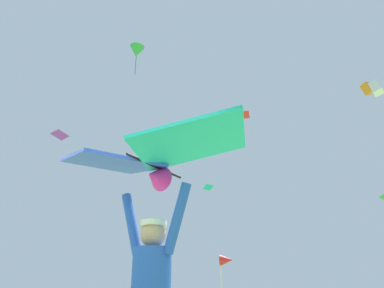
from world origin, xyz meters
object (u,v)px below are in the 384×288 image
object	(u,v)px
distant_kite_white_high_left	(376,88)
distant_kite_orange_high_right	(367,89)
held_stunt_kite	(150,158)
distant_kite_teal_low_right	(208,187)
distant_kite_red_mid_left	(243,115)
marker_flag	(226,266)
distant_kite_purple_far_center	(60,134)
distant_kite_green_low_left	(137,51)

from	to	relation	value
distant_kite_white_high_left	distant_kite_orange_high_right	size ratio (longest dim) A/B	1.03
distant_kite_orange_high_right	distant_kite_white_high_left	bearing A→B (deg)	-90.14
held_stunt_kite	distant_kite_teal_low_right	world-z (taller)	distant_kite_teal_low_right
distant_kite_red_mid_left	marker_flag	size ratio (longest dim) A/B	0.65
distant_kite_red_mid_left	marker_flag	world-z (taller)	distant_kite_red_mid_left
distant_kite_teal_low_right	distant_kite_red_mid_left	size ratio (longest dim) A/B	0.76
distant_kite_purple_far_center	distant_kite_green_low_left	bearing A→B (deg)	30.30
held_stunt_kite	marker_flag	size ratio (longest dim) A/B	1.09
held_stunt_kite	marker_flag	xyz separation A→B (m)	(-0.63, 5.46, -0.53)
distant_kite_white_high_left	held_stunt_kite	bearing A→B (deg)	-105.47
distant_kite_orange_high_right	distant_kite_red_mid_left	xyz separation A→B (m)	(-9.41, -7.57, -4.62)
distant_kite_teal_low_right	distant_kite_orange_high_right	distance (m)	18.01
held_stunt_kite	marker_flag	bearing A→B (deg)	96.64
marker_flag	distant_kite_green_low_left	bearing A→B (deg)	128.93
distant_kite_green_low_left	distant_kite_teal_low_right	distance (m)	18.93
distant_kite_green_low_left	distant_kite_purple_far_center	xyz separation A→B (m)	(-3.53, -2.06, -6.53)
distant_kite_white_high_left	distant_kite_purple_far_center	world-z (taller)	distant_kite_white_high_left
held_stunt_kite	distant_kite_teal_low_right	xyz separation A→B (m)	(-9.29, 34.00, 10.02)
distant_kite_green_low_left	distant_kite_red_mid_left	xyz separation A→B (m)	(6.13, 4.68, -3.51)
distant_kite_white_high_left	marker_flag	bearing A→B (deg)	-111.34
marker_flag	distant_kite_orange_high_right	bearing A→B (deg)	71.78
distant_kite_teal_low_right	distant_kite_purple_far_center	xyz separation A→B (m)	(-3.05, -20.49, -2.19)
distant_kite_orange_high_right	marker_flag	xyz separation A→B (m)	(-7.36, -22.37, -16.00)
distant_kite_white_high_left	distant_kite_red_mid_left	world-z (taller)	distant_kite_white_high_left
distant_kite_teal_low_right	distant_kite_red_mid_left	xyz separation A→B (m)	(6.61, -13.74, 0.83)
distant_kite_white_high_left	distant_kite_teal_low_right	size ratio (longest dim) A/B	1.37
distant_kite_purple_far_center	distant_kite_teal_low_right	bearing A→B (deg)	81.52
distant_kite_green_low_left	distant_kite_purple_far_center	bearing A→B (deg)	-149.70
distant_kite_white_high_left	distant_kite_green_low_left	bearing A→B (deg)	-150.75
distant_kite_white_high_left	distant_kite_green_low_left	xyz separation A→B (m)	(-15.53, -8.70, 0.88)
distant_kite_orange_high_right	distant_kite_red_mid_left	world-z (taller)	distant_kite_orange_high_right
distant_kite_purple_far_center	held_stunt_kite	bearing A→B (deg)	-47.59
distant_kite_teal_low_right	distant_kite_green_low_left	bearing A→B (deg)	-88.51
distant_kite_green_low_left	distant_kite_orange_high_right	distance (m)	19.82
distant_kite_orange_high_right	distant_kite_red_mid_left	bearing A→B (deg)	-141.19
held_stunt_kite	distant_kite_purple_far_center	bearing A→B (deg)	132.41
marker_flag	distant_kite_teal_low_right	bearing A→B (deg)	106.87
distant_kite_white_high_left	distant_kite_teal_low_right	bearing A→B (deg)	148.72
distant_kite_purple_far_center	marker_flag	distance (m)	16.49
distant_kite_red_mid_left	distant_kite_purple_far_center	bearing A→B (deg)	-145.08
distant_kite_white_high_left	distant_kite_orange_high_right	bearing A→B (deg)	89.86
distant_kite_green_low_left	held_stunt_kite	bearing A→B (deg)	-60.51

